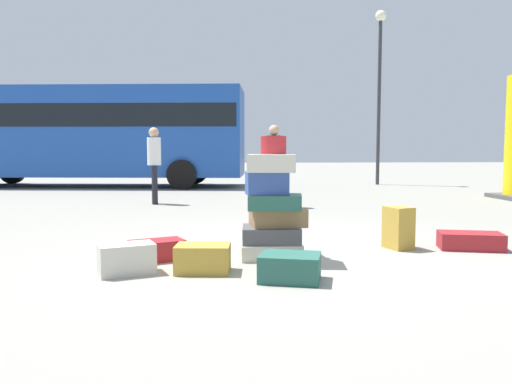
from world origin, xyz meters
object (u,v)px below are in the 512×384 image
object	(u,v)px
person_bearded_onlooker	(274,158)
parked_bus	(89,130)
suitcase_teal_right_side	(290,267)
suitcase_tan_foreground_near	(203,258)
suitcase_tower	(272,210)
person_tourist_with_camera	(154,158)
suitcase_cream_upright_blue	(127,259)
suitcase_tan_foreground_far	(398,228)
suitcase_maroon_left_side	(157,250)
suitcase_maroon_white_trunk	(470,241)
lamp_post	(380,71)

from	to	relation	value
person_bearded_onlooker	parked_bus	size ratio (longest dim) A/B	0.17
suitcase_teal_right_side	suitcase_tan_foreground_near	world-z (taller)	suitcase_tan_foreground_near
suitcase_tower	person_tourist_with_camera	distance (m)	6.09
suitcase_teal_right_side	suitcase_tan_foreground_near	distance (m)	0.89
suitcase_tower	suitcase_teal_right_side	size ratio (longest dim) A/B	2.47
suitcase_teal_right_side	suitcase_cream_upright_blue	distance (m)	1.59
suitcase_cream_upright_blue	parked_bus	size ratio (longest dim) A/B	0.05
suitcase_teal_right_side	person_bearded_onlooker	bearing A→B (deg)	99.94
suitcase_tan_foreground_far	suitcase_cream_upright_blue	bearing A→B (deg)	179.10
suitcase_tower	suitcase_tan_foreground_far	distance (m)	1.66
suitcase_tower	suitcase_teal_right_side	distance (m)	1.05
suitcase_tan_foreground_near	suitcase_tan_foreground_far	bearing A→B (deg)	28.70
parked_bus	person_tourist_with_camera	bearing A→B (deg)	-57.37
suitcase_teal_right_side	parked_bus	world-z (taller)	parked_bus
person_bearded_onlooker	suitcase_tan_foreground_far	bearing A→B (deg)	-0.74
suitcase_maroon_left_side	suitcase_tan_foreground_near	world-z (taller)	suitcase_tan_foreground_near
suitcase_cream_upright_blue	person_tourist_with_camera	size ratio (longest dim) A/B	0.31
suitcase_maroon_white_trunk	lamp_post	bearing A→B (deg)	91.36
suitcase_tower	lamp_post	world-z (taller)	lamp_post
suitcase_cream_upright_blue	person_bearded_onlooker	world-z (taller)	person_bearded_onlooker
suitcase_maroon_white_trunk	parked_bus	world-z (taller)	parked_bus
suitcase_tan_foreground_far	person_bearded_onlooker	xyz separation A→B (m)	(-0.98, 4.57, 0.77)
suitcase_tower	person_bearded_onlooker	bearing A→B (deg)	83.04
suitcase_tan_foreground_far	suitcase_tan_foreground_near	xyz separation A→B (m)	(-2.34, -0.98, -0.12)
person_bearded_onlooker	person_tourist_with_camera	world-z (taller)	person_bearded_onlooker
suitcase_maroon_left_side	person_tourist_with_camera	xyz separation A→B (m)	(-0.69, 5.76, 0.90)
suitcase_cream_upright_blue	suitcase_maroon_white_trunk	distance (m)	4.03
suitcase_maroon_white_trunk	lamp_post	distance (m)	11.97
suitcase_teal_right_side	suitcase_cream_upright_blue	size ratio (longest dim) A/B	1.05
suitcase_maroon_white_trunk	person_tourist_with_camera	xyz separation A→B (m)	(-4.40, 5.45, 0.91)
suitcase_maroon_left_side	lamp_post	world-z (taller)	lamp_post
suitcase_cream_upright_blue	suitcase_tan_foreground_far	xyz separation A→B (m)	(3.08, 0.99, 0.11)
lamp_post	suitcase_maroon_white_trunk	bearing A→B (deg)	-102.79
suitcase_tan_foreground_far	suitcase_teal_right_side	bearing A→B (deg)	-156.98
suitcase_tan_foreground_far	suitcase_maroon_left_side	xyz separation A→B (m)	(-2.85, -0.42, -0.14)
suitcase_cream_upright_blue	suitcase_tan_foreground_near	size ratio (longest dim) A/B	0.99
person_tourist_with_camera	lamp_post	world-z (taller)	lamp_post
suitcase_maroon_left_side	lamp_post	bearing A→B (deg)	37.88
suitcase_tan_foreground_far	suitcase_tan_foreground_near	bearing A→B (deg)	-175.99
suitcase_maroon_white_trunk	suitcase_tan_foreground_far	world-z (taller)	suitcase_tan_foreground_far
suitcase_tan_foreground_far	lamp_post	bearing A→B (deg)	54.13
suitcase_maroon_white_trunk	suitcase_tan_foreground_near	world-z (taller)	suitcase_tan_foreground_near
suitcase_tan_foreground_near	parked_bus	bearing A→B (deg)	114.19
suitcase_maroon_white_trunk	suitcase_tower	bearing A→B (deg)	-159.04
suitcase_maroon_left_side	lamp_post	size ratio (longest dim) A/B	0.10
suitcase_teal_right_side	person_bearded_onlooker	xyz separation A→B (m)	(0.56, 5.94, 0.90)
suitcase_maroon_left_side	suitcase_tan_foreground_near	xyz separation A→B (m)	(0.51, -0.56, 0.03)
suitcase_tower	person_tourist_with_camera	xyz separation A→B (m)	(-1.95, 5.75, 0.48)
suitcase_maroon_white_trunk	suitcase_tan_foreground_far	xyz separation A→B (m)	(-0.86, 0.11, 0.15)
suitcase_teal_right_side	lamp_post	world-z (taller)	lamp_post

